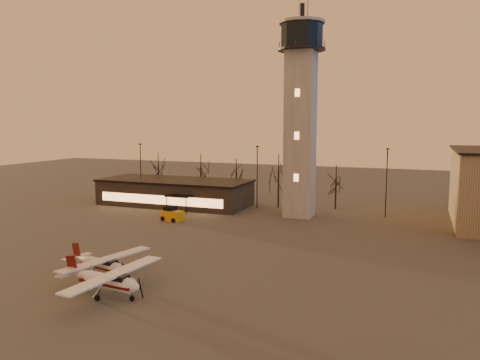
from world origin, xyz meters
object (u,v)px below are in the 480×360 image
(control_tower, at_px, (301,105))
(cessna_rear, at_px, (104,268))
(cessna_front, at_px, (111,285))
(service_cart, at_px, (172,215))
(terminal, at_px, (175,192))

(control_tower, xyz_separation_m, cessna_rear, (-9.52, -33.40, -15.41))
(cessna_front, height_order, service_cart, cessna_front)
(terminal, xyz_separation_m, service_cart, (5.92, -11.54, -1.40))
(cessna_front, xyz_separation_m, service_cart, (-10.03, 27.44, -0.24))
(cessna_rear, height_order, service_cart, cessna_rear)
(cessna_front, bearing_deg, service_cart, 115.89)
(control_tower, bearing_deg, cessna_rear, -105.90)
(terminal, distance_m, cessna_front, 42.13)
(control_tower, relative_size, service_cart, 9.45)
(terminal, bearing_deg, control_tower, -5.15)
(cessna_front, distance_m, service_cart, 29.22)
(cessna_rear, distance_m, service_cart, 24.73)
(control_tower, height_order, cessna_rear, control_tower)
(cessna_rear, xyz_separation_m, service_cart, (-6.56, 23.84, -0.16))
(cessna_rear, bearing_deg, service_cart, 119.23)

